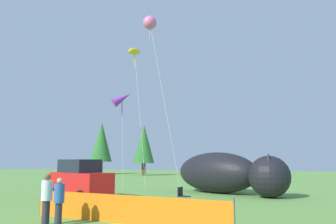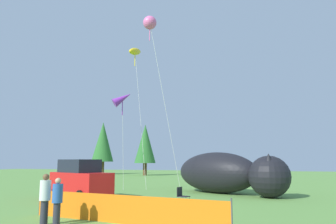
# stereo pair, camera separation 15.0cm
# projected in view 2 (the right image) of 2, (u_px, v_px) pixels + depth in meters

# --- Properties ---
(ground_plane) EXTENTS (120.00, 120.00, 0.00)m
(ground_plane) POSITION_uv_depth(u_px,v_px,m) (131.00, 206.00, 16.19)
(ground_plane) COLOR #609342
(parked_car) EXTENTS (4.36, 3.20, 2.27)m
(parked_car) POSITION_uv_depth(u_px,v_px,m) (81.00, 180.00, 19.07)
(parked_car) COLOR red
(parked_car) RESTS_ON ground
(folding_chair) EXTENTS (0.62, 0.62, 0.89)m
(folding_chair) POSITION_uv_depth(u_px,v_px,m) (182.00, 195.00, 16.25)
(folding_chair) COLOR black
(folding_chair) RESTS_ON ground
(inflatable_cat) EXTENTS (8.33, 6.35, 2.78)m
(inflatable_cat) POSITION_uv_depth(u_px,v_px,m) (226.00, 174.00, 22.05)
(inflatable_cat) COLOR black
(inflatable_cat) RESTS_ON ground
(safety_fence) EXTENTS (8.02, 1.50, 1.09)m
(safety_fence) POSITION_uv_depth(u_px,v_px,m) (120.00, 209.00, 11.59)
(safety_fence) COLOR orange
(safety_fence) RESTS_ON ground
(spectator_in_black_shirt) EXTENTS (0.35, 0.35, 1.60)m
(spectator_in_black_shirt) POSITION_uv_depth(u_px,v_px,m) (57.00, 199.00, 11.25)
(spectator_in_black_shirt) COLOR #2D2D38
(spectator_in_black_shirt) RESTS_ON ground
(spectator_in_yellow_shirt) EXTENTS (0.38, 0.38, 1.74)m
(spectator_in_yellow_shirt) POSITION_uv_depth(u_px,v_px,m) (45.00, 197.00, 11.40)
(spectator_in_yellow_shirt) COLOR #2D2D38
(spectator_in_yellow_shirt) RESTS_ON ground
(kite_purple_delta) EXTENTS (1.75, 1.44, 7.60)m
(kite_purple_delta) POSITION_uv_depth(u_px,v_px,m) (123.00, 99.00, 25.01)
(kite_purple_delta) COLOR silver
(kite_purple_delta) RESTS_ON ground
(kite_pink_octopus) EXTENTS (2.33, 1.67, 12.04)m
(kite_pink_octopus) POSITION_uv_depth(u_px,v_px,m) (150.00, 23.00, 22.44)
(kite_pink_octopus) COLOR silver
(kite_pink_octopus) RESTS_ON ground
(kite_yellow_hero) EXTENTS (1.86, 2.42, 12.16)m
(kite_yellow_hero) POSITION_uv_depth(u_px,v_px,m) (135.00, 52.00, 28.05)
(kite_yellow_hero) COLOR silver
(kite_yellow_hero) RESTS_ON ground
(horizon_tree_east) EXTENTS (3.64, 3.64, 8.68)m
(horizon_tree_east) POSITION_uv_depth(u_px,v_px,m) (103.00, 142.00, 55.03)
(horizon_tree_east) COLOR brown
(horizon_tree_east) RESTS_ON ground
(horizon_tree_west) EXTENTS (3.27, 3.27, 7.81)m
(horizon_tree_west) POSITION_uv_depth(u_px,v_px,m) (145.00, 144.00, 50.52)
(horizon_tree_west) COLOR brown
(horizon_tree_west) RESTS_ON ground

